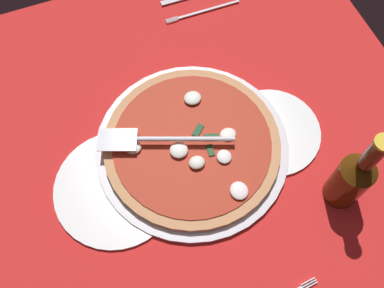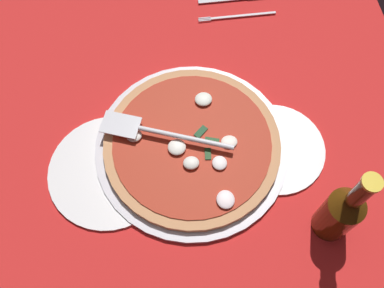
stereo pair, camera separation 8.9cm
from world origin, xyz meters
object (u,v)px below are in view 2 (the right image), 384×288
(dinner_plate_right, at_px, (110,171))
(place_setting_near, at_px, (242,7))
(pizza, at_px, (192,144))
(beer_bottle, at_px, (342,212))
(dinner_plate_left, at_px, (275,149))
(pizza_server, at_px, (161,133))

(dinner_plate_right, relative_size, place_setting_near, 1.16)
(pizza, relative_size, beer_bottle, 1.55)
(dinner_plate_right, bearing_deg, pizza, -171.01)
(dinner_plate_left, xyz_separation_m, place_setting_near, (-0.01, -0.39, -0.00))
(pizza_server, bearing_deg, beer_bottle, 164.91)
(place_setting_near, bearing_deg, dinner_plate_right, 49.41)
(pizza, height_order, place_setting_near, pizza)
(dinner_plate_left, xyz_separation_m, pizza_server, (0.23, -0.05, 0.04))
(dinner_plate_left, height_order, dinner_plate_right, same)
(pizza, height_order, beer_bottle, beer_bottle)
(pizza, bearing_deg, dinner_plate_right, 8.99)
(beer_bottle, bearing_deg, pizza, -39.72)
(dinner_plate_left, relative_size, pizza, 0.57)
(place_setting_near, bearing_deg, dinner_plate_left, 90.24)
(pizza_server, distance_m, place_setting_near, 0.42)
(dinner_plate_right, relative_size, pizza_server, 0.94)
(dinner_plate_right, relative_size, pizza, 0.69)
(pizza_server, height_order, beer_bottle, beer_bottle)
(dinner_plate_left, relative_size, dinner_plate_right, 0.83)
(place_setting_near, bearing_deg, beer_bottle, 97.17)
(pizza, bearing_deg, beer_bottle, 140.28)
(pizza, bearing_deg, dinner_plate_left, 171.50)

